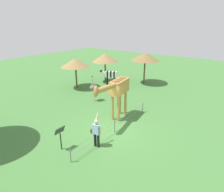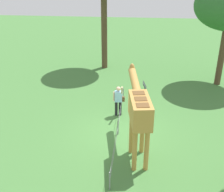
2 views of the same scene
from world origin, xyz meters
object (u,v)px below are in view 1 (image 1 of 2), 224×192
at_px(giraffe, 117,90).
at_px(ostrich, 93,88).
at_px(zebra, 110,75).
at_px(shade_hut_far, 105,58).
at_px(visitor, 96,131).
at_px(shade_hut_aside, 75,63).
at_px(shade_hut_near, 145,57).
at_px(info_sign, 60,133).

xyz_separation_m(giraffe, ostrich, (-1.54, -3.49, -0.94)).
xyz_separation_m(zebra, shade_hut_far, (-0.79, -1.31, 1.52)).
relative_size(visitor, shade_hut_aside, 0.59).
relative_size(ostrich, shade_hut_far, 0.72).
bearing_deg(shade_hut_aside, shade_hut_near, 139.57).
relative_size(visitor, shade_hut_far, 0.56).
xyz_separation_m(visitor, shade_hut_near, (-11.84, -3.59, 1.97)).
distance_m(zebra, info_sign, 11.23).
relative_size(zebra, info_sign, 1.32).
bearing_deg(zebra, shade_hut_far, -121.29).
xyz_separation_m(zebra, info_sign, (10.24, 4.62, -0.21)).
bearing_deg(shade_hut_near, ostrich, -7.39).
distance_m(ostrich, shade_hut_near, 7.31).
distance_m(ostrich, shade_hut_aside, 4.29).
bearing_deg(visitor, shade_hut_near, -163.16).
height_order(ostrich, shade_hut_far, shade_hut_far).
bearing_deg(shade_hut_far, info_sign, 28.26).
bearing_deg(giraffe, shade_hut_far, -136.20).
height_order(visitor, shade_hut_near, shade_hut_near).
bearing_deg(zebra, ostrich, 18.86).
bearing_deg(shade_hut_aside, visitor, 52.22).
relative_size(giraffe, zebra, 2.23).
bearing_deg(giraffe, ostrich, -113.86).
bearing_deg(zebra, visitor, 33.53).
relative_size(shade_hut_far, shade_hut_aside, 1.05).
bearing_deg(info_sign, shade_hut_near, -170.11).
bearing_deg(info_sign, shade_hut_far, -151.74).
relative_size(ostrich, shade_hut_aside, 0.75).
xyz_separation_m(visitor, shade_hut_far, (-9.72, -7.22, 1.78)).
bearing_deg(ostrich, visitor, 43.23).
bearing_deg(shade_hut_aside, giraffe, 66.51).
bearing_deg(visitor, zebra, -146.47).
distance_m(shade_hut_far, info_sign, 12.64).
height_order(zebra, info_sign, zebra).
relative_size(visitor, zebra, 1.01).
xyz_separation_m(giraffe, info_sign, (4.55, -0.28, -1.17)).
height_order(shade_hut_near, shade_hut_aside, shade_hut_near).
height_order(shade_hut_near, info_sign, shade_hut_near).
distance_m(zebra, shade_hut_aside, 3.71).
relative_size(giraffe, shade_hut_aside, 1.30).
relative_size(zebra, shade_hut_aside, 0.58).
bearing_deg(shade_hut_near, shade_hut_far, -59.71).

